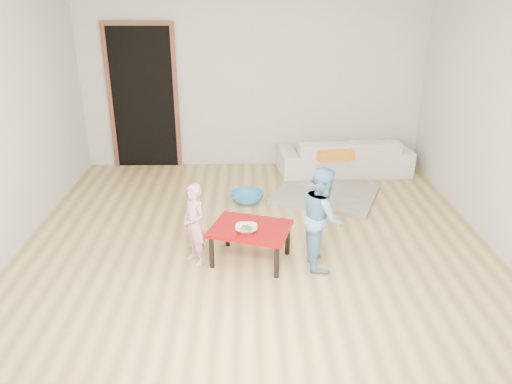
{
  "coord_description": "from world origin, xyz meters",
  "views": [
    {
      "loc": [
        -0.08,
        -4.81,
        2.58
      ],
      "look_at": [
        0.0,
        -0.2,
        0.65
      ],
      "focal_mm": 35.0,
      "sensor_mm": 36.0,
      "label": 1
    }
  ],
  "objects_px": {
    "sofa": "(344,156)",
    "child_pink": "(194,224)",
    "bowl": "(246,229)",
    "red_table": "(251,244)",
    "basin": "(247,197)",
    "child_blue": "(322,217)"
  },
  "relations": [
    {
      "from": "child_pink",
      "to": "basin",
      "type": "distance_m",
      "value": 1.61
    },
    {
      "from": "child_blue",
      "to": "basin",
      "type": "relative_size",
      "value": 2.41
    },
    {
      "from": "bowl",
      "to": "child_pink",
      "type": "xyz_separation_m",
      "value": [
        -0.51,
        0.07,
        0.02
      ]
    },
    {
      "from": "child_pink",
      "to": "child_blue",
      "type": "height_order",
      "value": "child_blue"
    },
    {
      "from": "red_table",
      "to": "child_blue",
      "type": "relative_size",
      "value": 0.74
    },
    {
      "from": "child_pink",
      "to": "child_blue",
      "type": "xyz_separation_m",
      "value": [
        1.24,
        -0.05,
        0.09
      ]
    },
    {
      "from": "bowl",
      "to": "red_table",
      "type": "bearing_deg",
      "value": 65.82
    },
    {
      "from": "child_pink",
      "to": "basin",
      "type": "xyz_separation_m",
      "value": [
        0.52,
        1.48,
        -0.35
      ]
    },
    {
      "from": "sofa",
      "to": "red_table",
      "type": "height_order",
      "value": "sofa"
    },
    {
      "from": "child_pink",
      "to": "sofa",
      "type": "bearing_deg",
      "value": 104.05
    },
    {
      "from": "basin",
      "to": "child_pink",
      "type": "bearing_deg",
      "value": -109.23
    },
    {
      "from": "basin",
      "to": "red_table",
      "type": "bearing_deg",
      "value": -88.78
    },
    {
      "from": "child_blue",
      "to": "basin",
      "type": "bearing_deg",
      "value": 23.01
    },
    {
      "from": "sofa",
      "to": "child_blue",
      "type": "xyz_separation_m",
      "value": [
        -0.69,
        -2.55,
        0.23
      ]
    },
    {
      "from": "red_table",
      "to": "basin",
      "type": "relative_size",
      "value": 1.79
    },
    {
      "from": "sofa",
      "to": "red_table",
      "type": "relative_size",
      "value": 2.5
    },
    {
      "from": "sofa",
      "to": "basin",
      "type": "xyz_separation_m",
      "value": [
        -1.41,
        -1.02,
        -0.21
      ]
    },
    {
      "from": "red_table",
      "to": "bowl",
      "type": "distance_m",
      "value": 0.23
    },
    {
      "from": "sofa",
      "to": "child_pink",
      "type": "distance_m",
      "value": 3.16
    },
    {
      "from": "sofa",
      "to": "bowl",
      "type": "bearing_deg",
      "value": 55.66
    },
    {
      "from": "bowl",
      "to": "child_blue",
      "type": "height_order",
      "value": "child_blue"
    },
    {
      "from": "child_pink",
      "to": "basin",
      "type": "bearing_deg",
      "value": 122.46
    }
  ]
}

